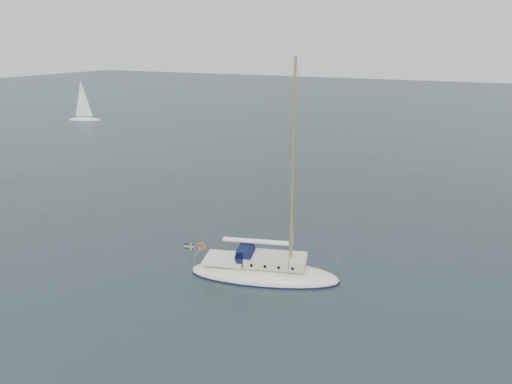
% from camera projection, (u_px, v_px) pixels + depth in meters
% --- Properties ---
extents(ground, '(300.00, 300.00, 0.00)m').
position_uv_depth(ground, '(297.00, 275.00, 28.58)').
color(ground, black).
rests_on(ground, ground).
extents(sailboat, '(8.94, 2.68, 12.73)m').
position_uv_depth(sailboat, '(264.00, 262.00, 28.05)').
color(sailboat, beige).
rests_on(sailboat, ground).
extents(dinghy, '(2.72, 1.23, 0.39)m').
position_uv_depth(dinghy, '(265.00, 261.00, 29.98)').
color(dinghy, '#48484D').
rests_on(dinghy, ground).
extents(distant_yacht_a, '(5.51, 2.94, 7.30)m').
position_uv_depth(distant_yacht_a, '(83.00, 101.00, 82.55)').
color(distant_yacht_a, silver).
rests_on(distant_yacht_a, ground).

